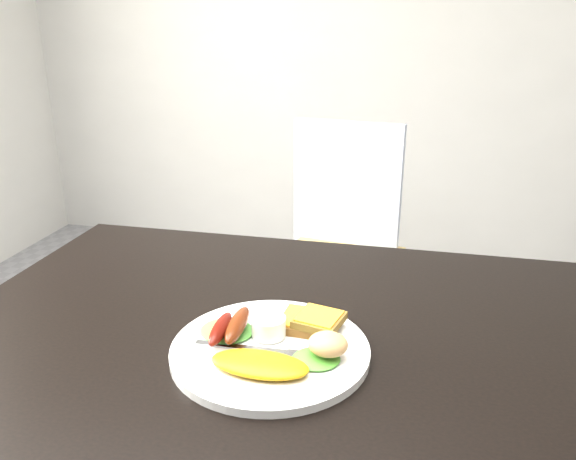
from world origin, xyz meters
name	(u,v)px	position (x,y,z in m)	size (l,w,h in m)	color
dining_table	(311,347)	(0.00, 0.00, 0.73)	(1.20, 0.80, 0.04)	black
dining_chair	(338,266)	(-0.08, 0.95, 0.45)	(0.38, 0.38, 0.05)	tan
person	(354,207)	(-0.02, 0.76, 0.72)	(0.52, 0.34, 1.44)	navy
plate	(270,350)	(-0.05, -0.06, 0.76)	(0.29, 0.29, 0.01)	white
lettuce_left	(227,331)	(-0.12, -0.04, 0.77)	(0.08, 0.08, 0.01)	#39832A
lettuce_right	(316,359)	(0.02, -0.08, 0.77)	(0.07, 0.06, 0.01)	green
omelette	(260,364)	(-0.05, -0.12, 0.77)	(0.14, 0.07, 0.02)	gold
sausage_a	(221,329)	(-0.13, -0.06, 0.78)	(0.02, 0.09, 0.02)	#650A0A
sausage_b	(237,325)	(-0.10, -0.05, 0.78)	(0.03, 0.11, 0.03)	#64350D
ramekin	(269,327)	(-0.06, -0.04, 0.78)	(0.05, 0.05, 0.03)	white
toast_a	(306,322)	(-0.01, 0.01, 0.77)	(0.08, 0.08, 0.01)	#93582E
toast_b	(319,320)	(0.01, 0.00, 0.78)	(0.07, 0.07, 0.01)	olive
potato_salad	(328,344)	(0.04, -0.07, 0.79)	(0.06, 0.05, 0.03)	#C7C085
fork	(240,348)	(-0.09, -0.08, 0.76)	(0.14, 0.01, 0.00)	#ADAFB7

